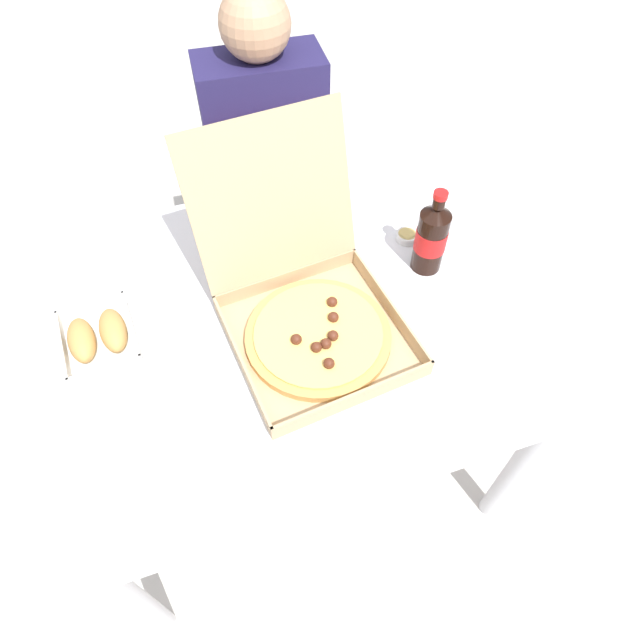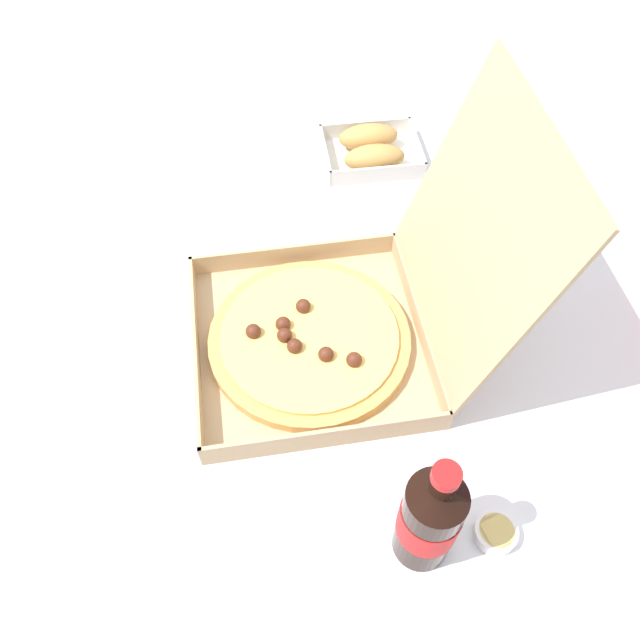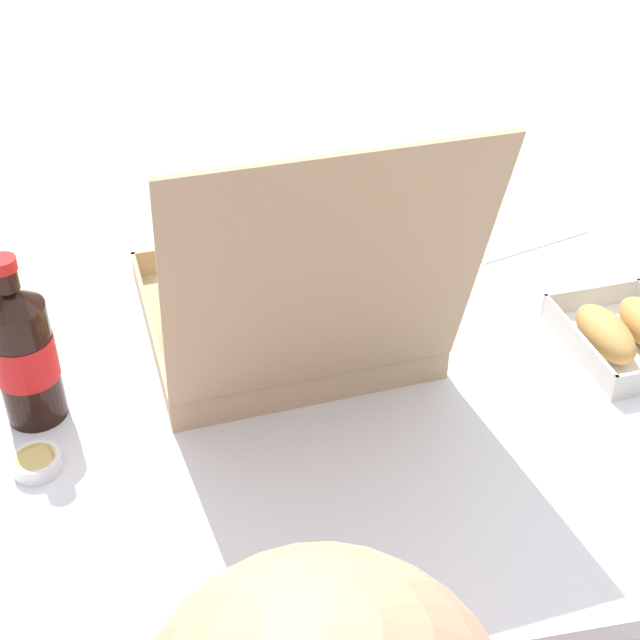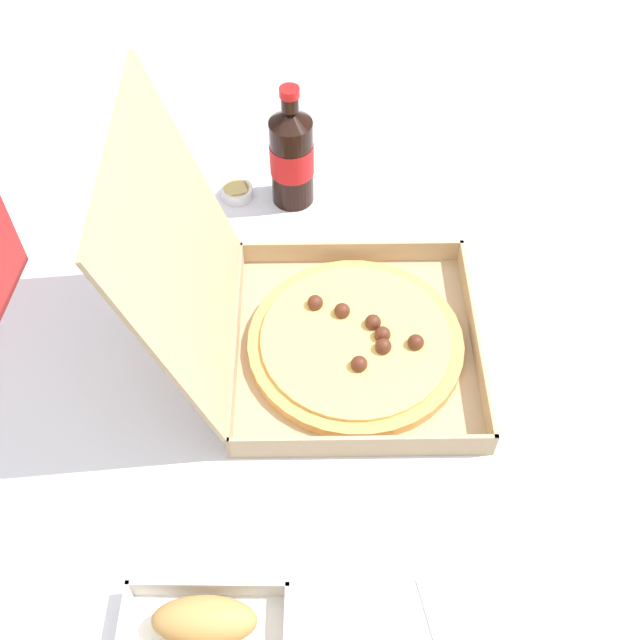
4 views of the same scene
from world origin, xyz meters
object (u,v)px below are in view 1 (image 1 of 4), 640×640
chair (271,200)px  bread_side_box (98,337)px  diner_person (263,138)px  paper_menu (137,483)px  pizza_box_open (310,312)px  cola_bottle (431,237)px  dipping_sauce_cup (407,236)px

chair → bread_side_box: (-0.54, -0.64, 0.28)m
chair → bread_side_box: bearing=-130.2°
diner_person → paper_menu: 1.15m
pizza_box_open → paper_menu: (-0.41, -0.24, -0.05)m
cola_bottle → chair: bearing=109.4°
chair → cola_bottle: size_ratio=3.71×
chair → pizza_box_open: (-0.09, -0.74, 0.30)m
cola_bottle → paper_menu: cola_bottle is taller
bread_side_box → dipping_sauce_cup: 0.77m
bread_side_box → dipping_sauce_cup: bread_side_box is taller
paper_menu → dipping_sauce_cup: 0.84m
paper_menu → cola_bottle: bearing=6.8°
bread_side_box → paper_menu: size_ratio=0.96×
diner_person → bread_side_box: 0.89m
chair → diner_person: size_ratio=0.72×
bread_side_box → dipping_sauce_cup: size_ratio=3.61×
cola_bottle → paper_menu: 0.81m
paper_menu → dipping_sauce_cup: size_ratio=3.75×
cola_bottle → pizza_box_open: bearing=-164.6°
paper_menu → pizza_box_open: bearing=12.9°
pizza_box_open → dipping_sauce_cup: 0.37m
diner_person → cola_bottle: 0.76m
chair → bread_side_box: 0.88m
chair → diner_person: (0.00, 0.06, 0.21)m
cola_bottle → dipping_sauce_cup: 0.13m
bread_side_box → dipping_sauce_cup: bearing=6.5°
pizza_box_open → cola_bottle: 0.34m
dipping_sauce_cup → cola_bottle: bearing=-86.7°
chair → bread_side_box: chair is taller
bread_side_box → cola_bottle: cola_bottle is taller
paper_menu → dipping_sauce_cup: bearing=13.0°
diner_person → pizza_box_open: (-0.10, -0.80, 0.10)m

